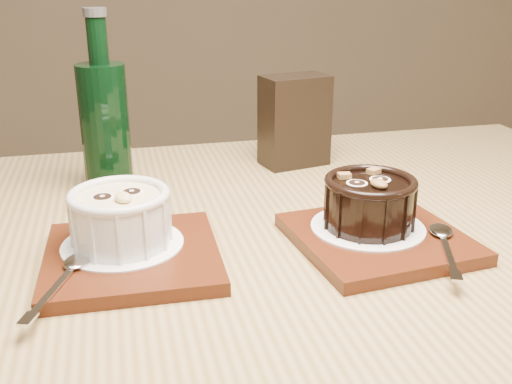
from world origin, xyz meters
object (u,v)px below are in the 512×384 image
ramekin_dark (370,200)px  tray_right (378,239)px  table (254,304)px  condiment_stand (294,121)px  tray_left (132,257)px  green_bottle (105,123)px  ramekin_white (120,215)px

ramekin_dark → tray_right: bearing=-77.3°
table → condiment_stand: (0.11, 0.26, 0.16)m
condiment_stand → table: bearing=-112.9°
tray_left → tray_right: same height
tray_left → tray_right: bearing=-0.5°
ramekin_dark → green_bottle: bearing=129.7°
ramekin_dark → table: bearing=153.3°
green_bottle → ramekin_white: bearing=-83.7°
ramekin_white → ramekin_dark: ramekin_white is taller
table → tray_right: bearing=-18.5°
condiment_stand → tray_left: bearing=-129.4°
tray_left → ramekin_dark: size_ratio=1.73×
tray_left → green_bottle: bearing=98.2°
tray_right → condiment_stand: size_ratio=1.29×
ramekin_white → tray_right: 0.29m
table → green_bottle: 0.32m
table → ramekin_dark: size_ratio=12.00×
table → ramekin_white: 0.21m
table → tray_right: size_ratio=6.92×
ramekin_white → tray_right: bearing=-23.3°
tray_left → ramekin_white: (-0.01, 0.02, 0.04)m
condiment_stand → ramekin_dark: bearing=-86.6°
table → tray_left: bearing=-162.9°
tray_left → green_bottle: green_bottle is taller
condiment_stand → green_bottle: size_ratio=0.57×
table → green_bottle: bearing=131.5°
tray_left → ramekin_white: bearing=121.1°
ramekin_dark → ramekin_white: bearing=165.8°
tray_right → green_bottle: green_bottle is taller
tray_left → ramekin_dark: (0.27, 0.01, 0.04)m
table → ramekin_dark: (0.13, -0.03, 0.14)m
tray_left → ramekin_dark: bearing=2.7°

